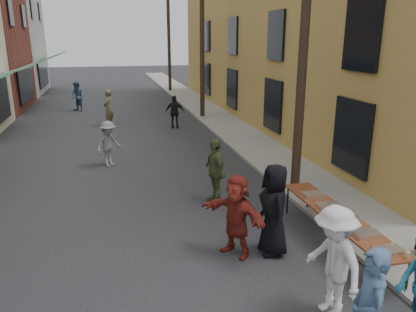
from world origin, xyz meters
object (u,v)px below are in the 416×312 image
serving_table (338,216)px  utility_pole_mid (202,36)px  guest_front_a (274,210)px  utility_pole_far (169,36)px  catering_tray_sausage (388,250)px  utility_pole_near (304,34)px

serving_table → utility_pole_mid: bearing=87.9°
utility_pole_mid → guest_front_a: (-2.01, -15.11, -3.51)m
utility_pole_far → catering_tray_sausage: 29.08m
utility_pole_near → catering_tray_sausage: 6.12m
utility_pole_near → utility_pole_far: same height
serving_table → utility_pole_near: bearing=80.3°
utility_pole_mid → serving_table: bearing=-92.1°
catering_tray_sausage → guest_front_a: bearing=130.0°
utility_pole_near → utility_pole_mid: bearing=90.0°
utility_pole_mid → catering_tray_sausage: utility_pole_mid is taller
utility_pole_near → guest_front_a: (-2.01, -3.11, -3.51)m
utility_pole_near → utility_pole_mid: (0.00, 12.00, 0.00)m
utility_pole_far → serving_table: 27.46m
utility_pole_near → guest_front_a: bearing=-122.8°
utility_pole_near → utility_pole_mid: same height
guest_front_a → serving_table: bearing=89.0°
catering_tray_sausage → utility_pole_far: bearing=88.9°
utility_pole_near → guest_front_a: 5.10m
serving_table → catering_tray_sausage: (-0.00, -1.65, 0.08)m
utility_pole_near → guest_front_a: utility_pole_near is taller
guest_front_a → utility_pole_far: bearing=178.1°
utility_pole_near → utility_pole_far: bearing=90.0°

